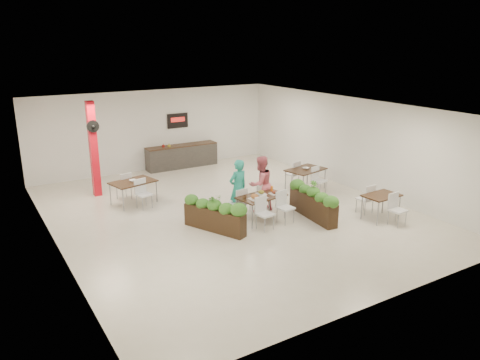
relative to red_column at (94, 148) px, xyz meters
The scene contains 12 objects.
ground 5.11m from the red_column, 51.64° to the right, with size 12.00×12.00×0.00m, color beige.
room_shell 4.85m from the red_column, 51.64° to the right, with size 10.10×12.10×3.22m.
red_column is the anchor object (origin of this frame).
service_counter 4.56m from the red_column, 25.00° to the left, with size 3.00×0.64×2.20m.
main_table 6.02m from the red_column, 53.94° to the right, with size 1.50×1.78×0.92m.
diner_man 5.23m from the red_column, 53.16° to the right, with size 0.64×0.42×1.74m, color teal.
diner_woman 5.74m from the red_column, 46.70° to the right, with size 0.85×0.66×1.74m, color #E76677.
planter_left 5.29m from the red_column, 67.80° to the right, with size 1.08×1.90×1.06m.
planter_right 7.40m from the red_column, 47.71° to the right, with size 0.59×2.16×1.14m.
side_table_a 1.94m from the red_column, 61.80° to the right, with size 1.52×1.67×0.92m.
side_table_b 7.26m from the red_column, 26.12° to the right, with size 1.52×1.67×0.92m.
side_table_c 9.32m from the red_column, 44.96° to the right, with size 1.11×1.64×0.92m.
Camera 1 is at (-6.70, -11.66, 5.10)m, focal length 35.00 mm.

